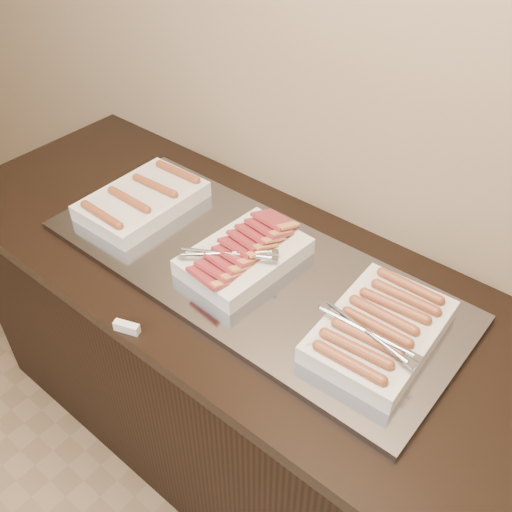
{
  "coord_description": "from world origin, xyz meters",
  "views": [
    {
      "loc": [
        0.77,
        1.24,
        1.96
      ],
      "look_at": [
        0.03,
        2.13,
        0.97
      ],
      "focal_mm": 40.0,
      "sensor_mm": 36.0,
      "label": 1
    }
  ],
  "objects": [
    {
      "name": "label_holder",
      "position": [
        -0.08,
        1.77,
        0.91
      ],
      "size": [
        0.07,
        0.04,
        0.03
      ],
      "primitive_type": "cube",
      "rotation": [
        0.0,
        0.0,
        0.35
      ],
      "color": "silver",
      "rests_on": "counter"
    },
    {
      "name": "dish_left",
      "position": [
        -0.43,
        2.13,
        0.95
      ],
      "size": [
        0.25,
        0.37,
        0.07
      ],
      "rotation": [
        0.0,
        0.0,
        0.02
      ],
      "color": "silver",
      "rests_on": "warming_tray"
    },
    {
      "name": "counter",
      "position": [
        0.0,
        2.13,
        0.45
      ],
      "size": [
        2.06,
        0.76,
        0.9
      ],
      "color": "black",
      "rests_on": "ground"
    },
    {
      "name": "warming_tray",
      "position": [
        0.0,
        2.13,
        0.91
      ],
      "size": [
        1.2,
        0.5,
        0.02
      ],
      "primitive_type": "cube",
      "color": "gray",
      "rests_on": "counter"
    },
    {
      "name": "dish_center",
      "position": [
        -0.01,
        2.13,
        0.95
      ],
      "size": [
        0.26,
        0.36,
        0.09
      ],
      "rotation": [
        0.0,
        0.0,
        -0.06
      ],
      "color": "silver",
      "rests_on": "warming_tray"
    },
    {
      "name": "dish_right",
      "position": [
        0.41,
        2.13,
        0.95
      ],
      "size": [
        0.27,
        0.37,
        0.08
      ],
      "rotation": [
        0.0,
        0.0,
        0.05
      ],
      "color": "silver",
      "rests_on": "warming_tray"
    }
  ]
}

